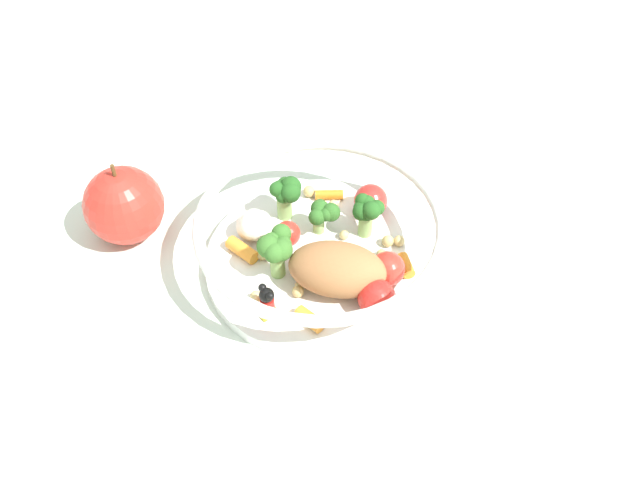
# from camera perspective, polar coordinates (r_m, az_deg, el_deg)

# --- Properties ---
(ground_plane) EXTENTS (2.40, 2.40, 0.00)m
(ground_plane) POSITION_cam_1_polar(r_m,az_deg,el_deg) (0.62, -1.06, -2.92)
(ground_plane) COLOR silver
(food_container) EXTENTS (0.22, 0.22, 0.06)m
(food_container) POSITION_cam_1_polar(r_m,az_deg,el_deg) (0.60, 0.09, -0.29)
(food_container) COLOR white
(food_container) RESTS_ON ground_plane
(loose_apple) EXTENTS (0.07, 0.07, 0.09)m
(loose_apple) POSITION_cam_1_polar(r_m,az_deg,el_deg) (0.65, -16.37, 2.85)
(loose_apple) COLOR red
(loose_apple) RESTS_ON ground_plane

